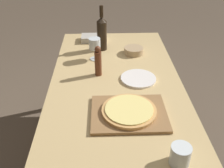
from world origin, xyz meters
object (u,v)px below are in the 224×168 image
wine_glass (95,44)px  small_bowl (134,51)px  wine_bottle (102,33)px  pizza (129,110)px  pepper_mill (98,62)px

wine_glass → small_bowl: (0.29, 0.08, -0.09)m
small_bowl → wine_glass: bearing=-164.5°
wine_glass → small_bowl: wine_glass is taller
wine_glass → wine_bottle: bearing=72.7°
pizza → small_bowl: (0.10, 0.72, -0.01)m
pizza → pepper_mill: (-0.16, 0.42, 0.07)m
pizza → wine_bottle: size_ratio=0.84×
small_bowl → pizza: bearing=-97.9°
pizza → wine_bottle: bearing=99.7°
pepper_mill → small_bowl: size_ratio=1.41×
wine_bottle → small_bowl: (0.24, -0.09, -0.11)m
wine_bottle → small_bowl: size_ratio=2.36×
wine_bottle → small_bowl: bearing=-20.1°
wine_bottle → small_bowl: 0.28m
wine_glass → pepper_mill: bearing=-83.4°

